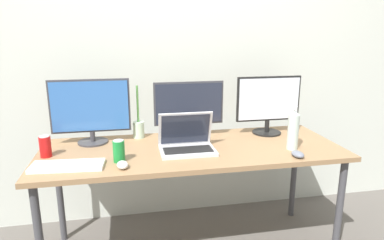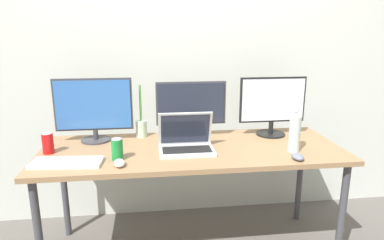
{
  "view_description": "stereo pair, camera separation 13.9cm",
  "coord_description": "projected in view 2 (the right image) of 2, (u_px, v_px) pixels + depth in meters",
  "views": [
    {
      "loc": [
        -0.39,
        -2.01,
        1.46
      ],
      "look_at": [
        0.0,
        0.0,
        0.92
      ],
      "focal_mm": 32.0,
      "sensor_mm": 36.0,
      "label": 1
    },
    {
      "loc": [
        -0.26,
        -2.03,
        1.46
      ],
      "look_at": [
        0.0,
        0.0,
        0.92
      ],
      "focal_mm": 32.0,
      "sensor_mm": 36.0,
      "label": 2
    }
  ],
  "objects": [
    {
      "name": "work_desk",
      "position": [
        192.0,
        156.0,
        2.17
      ],
      "size": [
        1.88,
        0.71,
        0.74
      ],
      "color": "#424247",
      "rests_on": "ground"
    },
    {
      "name": "mouse_by_keyboard",
      "position": [
        119.0,
        163.0,
        1.86
      ],
      "size": [
        0.07,
        0.1,
        0.04
      ],
      "primitive_type": "ellipsoid",
      "rotation": [
        0.0,
        0.0,
        0.1
      ],
      "color": "silver",
      "rests_on": "work_desk"
    },
    {
      "name": "laptop_silver",
      "position": [
        186.0,
        142.0,
        2.09
      ],
      "size": [
        0.33,
        0.23,
        0.24
      ],
      "color": "silver",
      "rests_on": "work_desk"
    },
    {
      "name": "monitor_center",
      "position": [
        191.0,
        107.0,
        2.32
      ],
      "size": [
        0.48,
        0.19,
        0.39
      ],
      "color": "#38383D",
      "rests_on": "work_desk"
    },
    {
      "name": "monitor_right",
      "position": [
        272.0,
        104.0,
        2.37
      ],
      "size": [
        0.46,
        0.2,
        0.41
      ],
      "color": "black",
      "rests_on": "work_desk"
    },
    {
      "name": "wall_back",
      "position": [
        182.0,
        52.0,
        2.58
      ],
      "size": [
        7.0,
        0.08,
        2.6
      ],
      "primitive_type": "cube",
      "color": "silver",
      "rests_on": "ground"
    },
    {
      "name": "soda_can_by_laptop",
      "position": [
        117.0,
        149.0,
        1.94
      ],
      "size": [
        0.07,
        0.07,
        0.13
      ],
      "color": "#197F33",
      "rests_on": "work_desk"
    },
    {
      "name": "water_bottle",
      "position": [
        295.0,
        132.0,
        2.06
      ],
      "size": [
        0.07,
        0.07,
        0.27
      ],
      "color": "silver",
      "rests_on": "work_desk"
    },
    {
      "name": "mouse_by_laptop",
      "position": [
        298.0,
        157.0,
        1.95
      ],
      "size": [
        0.07,
        0.1,
        0.04
      ],
      "primitive_type": "ellipsoid",
      "rotation": [
        0.0,
        0.0,
        0.09
      ],
      "color": "slate",
      "rests_on": "work_desk"
    },
    {
      "name": "monitor_left",
      "position": [
        94.0,
        108.0,
        2.23
      ],
      "size": [
        0.5,
        0.19,
        0.42
      ],
      "color": "#38383D",
      "rests_on": "work_desk"
    },
    {
      "name": "soda_can_near_keyboard",
      "position": [
        48.0,
        143.0,
        2.04
      ],
      "size": [
        0.07,
        0.07,
        0.13
      ],
      "color": "red",
      "rests_on": "work_desk"
    },
    {
      "name": "keyboard_main",
      "position": [
        67.0,
        163.0,
        1.89
      ],
      "size": [
        0.39,
        0.18,
        0.02
      ],
      "primitive_type": "cube",
      "rotation": [
        0.0,
        0.0,
        -0.08
      ],
      "color": "white",
      "rests_on": "work_desk"
    },
    {
      "name": "bamboo_vase",
      "position": [
        141.0,
        127.0,
        2.37
      ],
      "size": [
        0.08,
        0.08,
        0.36
      ],
      "color": "#B2D1B7",
      "rests_on": "work_desk"
    }
  ]
}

